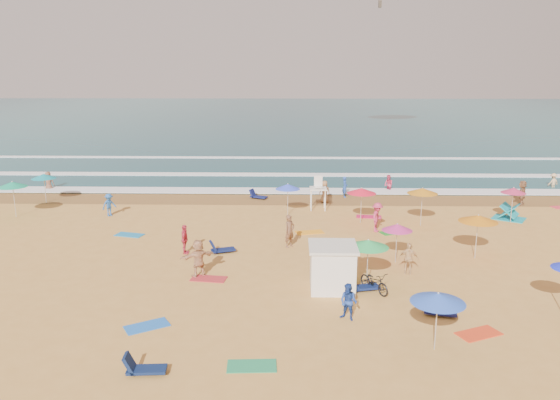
{
  "coord_description": "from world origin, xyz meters",
  "views": [
    {
      "loc": [
        2.76,
        -28.92,
        9.99
      ],
      "look_at": [
        1.94,
        6.0,
        1.5
      ],
      "focal_mm": 35.0,
      "sensor_mm": 36.0,
      "label": 1
    }
  ],
  "objects": [
    {
      "name": "ground",
      "position": [
        0.0,
        0.0,
        0.0
      ],
      "size": [
        220.0,
        220.0,
        0.0
      ],
      "primitive_type": "plane",
      "color": "gold",
      "rests_on": "ground"
    },
    {
      "name": "ocean",
      "position": [
        0.0,
        84.0,
        0.0
      ],
      "size": [
        220.0,
        140.0,
        0.18
      ],
      "primitive_type": "cube",
      "color": "#0C4756",
      "rests_on": "ground"
    },
    {
      "name": "wet_sand",
      "position": [
        0.0,
        12.5,
        0.01
      ],
      "size": [
        220.0,
        220.0,
        0.0
      ],
      "primitive_type": "plane",
      "color": "olive",
      "rests_on": "ground"
    },
    {
      "name": "surf_foam",
      "position": [
        0.0,
        21.32,
        0.1
      ],
      "size": [
        200.0,
        18.7,
        0.05
      ],
      "color": "white",
      "rests_on": "ground"
    },
    {
      "name": "cabana",
      "position": [
        4.62,
        -5.23,
        1.0
      ],
      "size": [
        2.0,
        2.0,
        2.0
      ],
      "primitive_type": "cube",
      "color": "white",
      "rests_on": "ground"
    },
    {
      "name": "cabana_roof",
      "position": [
        4.62,
        -5.23,
        2.06
      ],
      "size": [
        2.2,
        2.2,
        0.12
      ],
      "primitive_type": "cube",
      "color": "silver",
      "rests_on": "cabana"
    },
    {
      "name": "bicycle",
      "position": [
        6.52,
        -5.53,
        0.49
      ],
      "size": [
        1.55,
        1.93,
        0.98
      ],
      "primitive_type": "imported",
      "rotation": [
        0.0,
        0.0,
        0.56
      ],
      "color": "black",
      "rests_on": "ground"
    },
    {
      "name": "lifeguard_stand",
      "position": [
        4.61,
        9.36,
        1.05
      ],
      "size": [
        1.2,
        1.2,
        2.1
      ],
      "primitive_type": null,
      "color": "white",
      "rests_on": "ground"
    },
    {
      "name": "beach_umbrellas",
      "position": [
        -0.01,
        -0.56,
        2.12
      ],
      "size": [
        62.6,
        28.2,
        0.75
      ],
      "color": "green",
      "rests_on": "ground"
    },
    {
      "name": "loungers",
      "position": [
        5.94,
        -2.97,
        0.17
      ],
      "size": [
        61.1,
        26.0,
        0.34
      ],
      "color": "#0F194D",
      "rests_on": "ground"
    },
    {
      "name": "towels",
      "position": [
        2.28,
        -1.44,
        0.01
      ],
      "size": [
        45.33,
        23.52,
        0.03
      ],
      "color": "#B03A16",
      "rests_on": "ground"
    },
    {
      "name": "beachgoers",
      "position": [
        2.5,
        4.47,
        0.82
      ],
      "size": [
        50.11,
        28.11,
        2.13
      ],
      "color": "#CF334C",
      "rests_on": "ground"
    }
  ]
}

